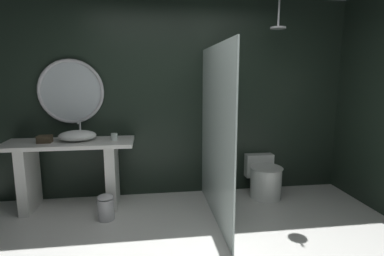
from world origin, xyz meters
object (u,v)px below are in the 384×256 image
tumbler_cup (114,137)px  round_wall_mirror (71,92)px  toilet (264,178)px  tissue_box (45,139)px  waste_bin (106,207)px  rain_shower_head (278,25)px  vessel_sink (77,136)px

tumbler_cup → round_wall_mirror: size_ratio=0.11×
round_wall_mirror → toilet: size_ratio=1.29×
tissue_box → waste_bin: 1.08m
tumbler_cup → rain_shower_head: 2.41m
rain_shower_head → vessel_sink: bearing=177.8°
round_wall_mirror → waste_bin: (0.45, -0.66, -1.26)m
tumbler_cup → waste_bin: tumbler_cup is taller
tissue_box → toilet: 2.80m
round_wall_mirror → toilet: (2.47, -0.24, -1.16)m
toilet → tumbler_cup: bearing=-179.1°
round_wall_mirror → rain_shower_head: bearing=-7.3°
rain_shower_head → round_wall_mirror: bearing=172.7°
round_wall_mirror → vessel_sink: bearing=-67.5°
tumbler_cup → round_wall_mirror: (-0.53, 0.27, 0.54)m
rain_shower_head → tissue_box: bearing=179.3°
tumbler_cup → rain_shower_head: size_ratio=0.26×
vessel_sink → tissue_box: size_ratio=2.83×
round_wall_mirror → rain_shower_head: size_ratio=2.41×
vessel_sink → rain_shower_head: (2.44, -0.09, 1.32)m
round_wall_mirror → tumbler_cup: bearing=-26.6°
rain_shower_head → waste_bin: size_ratio=1.14×
tissue_box → round_wall_mirror: round_wall_mirror is taller
vessel_sink → tumbler_cup: (0.44, -0.04, -0.02)m
rain_shower_head → waste_bin: bearing=-170.8°
rain_shower_head → toilet: (-0.06, 0.09, -1.96)m
tumbler_cup → tissue_box: same height
waste_bin → round_wall_mirror: bearing=124.2°
vessel_sink → tumbler_cup: bearing=-4.6°
toilet → round_wall_mirror: bearing=174.6°
vessel_sink → tumbler_cup: size_ratio=5.17×
tumbler_cup → tissue_box: 0.79m
tumbler_cup → toilet: size_ratio=0.14×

